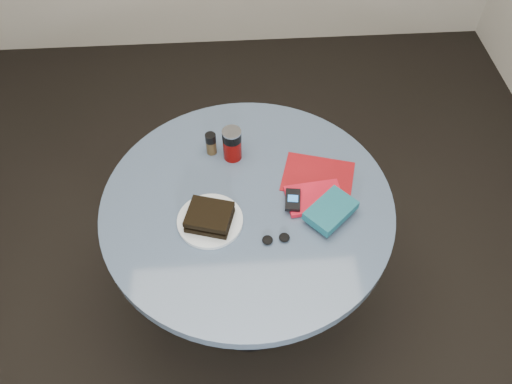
{
  "coord_description": "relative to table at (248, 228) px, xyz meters",
  "views": [
    {
      "loc": [
        -0.04,
        -1.02,
        2.1
      ],
      "look_at": [
        0.03,
        0.0,
        0.8
      ],
      "focal_mm": 35.0,
      "sensor_mm": 36.0,
      "label": 1
    }
  ],
  "objects": [
    {
      "name": "headphones",
      "position": [
        0.08,
        -0.16,
        0.17
      ],
      "size": [
        0.09,
        0.05,
        0.02
      ],
      "color": "black",
      "rests_on": "table"
    },
    {
      "name": "soda_can",
      "position": [
        -0.04,
        0.21,
        0.23
      ],
      "size": [
        0.07,
        0.07,
        0.13
      ],
      "color": "#6F0705",
      "rests_on": "table"
    },
    {
      "name": "pepper_grinder",
      "position": [
        -0.12,
        0.24,
        0.21
      ],
      "size": [
        0.05,
        0.05,
        0.09
      ],
      "color": "#3D301A",
      "rests_on": "table"
    },
    {
      "name": "red_book",
      "position": [
        0.23,
        -0.01,
        0.18
      ],
      "size": [
        0.2,
        0.15,
        0.02
      ],
      "primitive_type": "cube",
      "rotation": [
        0.0,
        0.0,
        0.11
      ],
      "color": "#B30E21",
      "rests_on": "magazine"
    },
    {
      "name": "sandwich",
      "position": [
        -0.13,
        -0.08,
        0.2
      ],
      "size": [
        0.17,
        0.15,
        0.05
      ],
      "color": "black",
      "rests_on": "plate"
    },
    {
      "name": "plate",
      "position": [
        -0.13,
        -0.08,
        0.17
      ],
      "size": [
        0.23,
        0.23,
        0.01
      ],
      "primitive_type": "cylinder",
      "rotation": [
        0.0,
        0.0,
        -0.05
      ],
      "color": "silver",
      "rests_on": "table"
    },
    {
      "name": "table",
      "position": [
        0.0,
        0.0,
        0.0
      ],
      "size": [
        1.0,
        1.0,
        0.75
      ],
      "color": "black",
      "rests_on": "ground"
    },
    {
      "name": "ground",
      "position": [
        0.0,
        0.0,
        -0.59
      ],
      "size": [
        4.0,
        4.0,
        0.0
      ],
      "primitive_type": "plane",
      "color": "black",
      "rests_on": "ground"
    },
    {
      "name": "mp3_player",
      "position": [
        0.15,
        -0.02,
        0.19
      ],
      "size": [
        0.06,
        0.09,
        0.02
      ],
      "color": "black",
      "rests_on": "red_book"
    },
    {
      "name": "magazine",
      "position": [
        0.26,
        0.09,
        0.17
      ],
      "size": [
        0.29,
        0.24,
        0.0
      ],
      "primitive_type": "cube",
      "rotation": [
        0.0,
        0.0,
        -0.29
      ],
      "color": "maroon",
      "rests_on": "table"
    },
    {
      "name": "novel",
      "position": [
        0.27,
        -0.08,
        0.2
      ],
      "size": [
        0.19,
        0.19,
        0.03
      ],
      "primitive_type": "cube",
      "rotation": [
        0.0,
        0.0,
        0.74
      ],
      "color": "#124C59",
      "rests_on": "red_book"
    }
  ]
}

